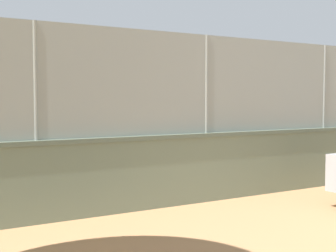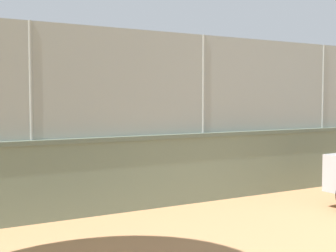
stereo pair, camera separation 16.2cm
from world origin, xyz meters
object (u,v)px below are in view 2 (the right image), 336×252
(spare_ball_by_wall, at_px, (45,201))
(player_near_wall_returning, at_px, (306,134))
(player_crossing_court, at_px, (13,121))
(sports_ball, at_px, (321,124))
(courtside_bench, at_px, (105,172))

(spare_ball_by_wall, bearing_deg, player_near_wall_returning, -168.68)
(player_crossing_court, height_order, sports_ball, player_crossing_court)
(player_near_wall_returning, height_order, courtside_bench, player_near_wall_returning)
(player_crossing_court, distance_m, spare_ball_by_wall, 13.60)
(spare_ball_by_wall, bearing_deg, sports_ball, -174.60)
(player_crossing_court, relative_size, courtside_bench, 1.05)
(player_near_wall_returning, relative_size, spare_ball_by_wall, 16.29)
(player_near_wall_returning, relative_size, courtside_bench, 0.99)
(player_near_wall_returning, relative_size, player_crossing_court, 0.94)
(sports_ball, xyz_separation_m, spare_ball_by_wall, (8.00, 0.76, -1.25))
(player_near_wall_returning, xyz_separation_m, spare_ball_by_wall, (8.36, 1.67, -0.89))
(player_near_wall_returning, distance_m, sports_ball, 1.05)
(spare_ball_by_wall, distance_m, courtside_bench, 1.50)
(player_near_wall_returning, distance_m, player_crossing_court, 13.71)
(spare_ball_by_wall, bearing_deg, courtside_bench, -161.69)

